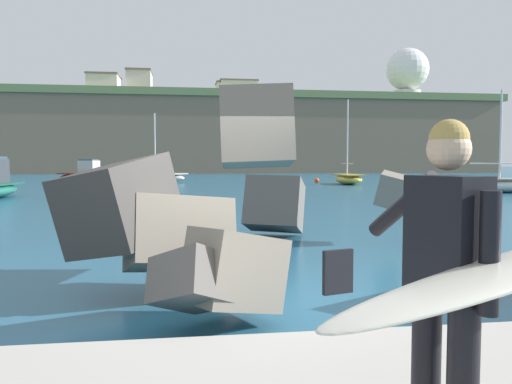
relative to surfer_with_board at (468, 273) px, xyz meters
The scene contains 15 objects.
ground_plane 4.27m from the surfer_with_board, 100.46° to the left, with size 400.00×400.00×0.00m, color #235B7A.
breakwater_jetty 6.34m from the surfer_with_board, 74.66° to the left, with size 29.49×8.03×3.01m.
surfer_with_board is the anchor object (origin of this frame).
boat_near_centre 30.54m from the surfer_with_board, 54.78° to the left, with size 6.19×2.82×6.12m.
boat_mid_left 38.90m from the surfer_with_board, 72.33° to the left, with size 1.74×4.61×7.00m.
boat_mid_centre 43.35m from the surfer_with_board, 95.28° to the left, with size 5.77×5.08×6.27m.
boat_mid_right 48.24m from the surfer_with_board, 103.30° to the left, with size 5.85×4.10×2.11m.
mooring_buoy_middle 19.16m from the surfer_with_board, 107.99° to the left, with size 0.44×0.44×0.44m.
mooring_buoy_outer 41.76m from the surfer_with_board, 76.07° to the left, with size 0.44×0.44×0.44m.
headland_bluff 99.05m from the surfer_with_board, 85.41° to the left, with size 92.40×42.01×13.77m.
radar_dome 102.00m from the surfer_with_board, 65.37° to the left, with size 8.29×8.29×10.57m.
station_building_west 99.86m from the surfer_with_board, 96.25° to the left, with size 4.84×6.79×6.07m.
station_building_central 108.09m from the surfer_with_board, 84.75° to the left, with size 8.39×4.22×6.10m.
station_building_east 95.06m from the surfer_with_board, 100.19° to the left, with size 5.72×6.55×4.20m.
station_building_annex 109.64m from the surfer_with_board, 85.95° to the left, with size 5.60×5.52×5.83m.
Camera 1 is at (-0.58, -6.16, 1.80)m, focal length 34.46 mm.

